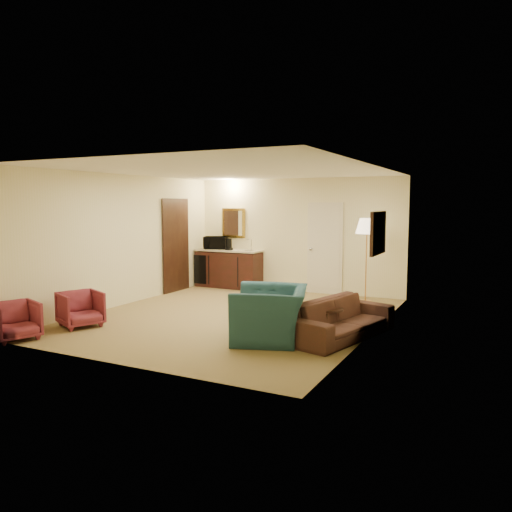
# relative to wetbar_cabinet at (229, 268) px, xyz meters

# --- Properties ---
(ground) EXTENTS (6.00, 6.00, 0.00)m
(ground) POSITION_rel_wetbar_cabinet_xyz_m (1.65, -2.72, -0.46)
(ground) COLOR olive
(ground) RESTS_ON ground
(room_walls) EXTENTS (5.02, 6.01, 2.61)m
(room_walls) POSITION_rel_wetbar_cabinet_xyz_m (1.55, -1.95, 1.26)
(room_walls) COLOR beige
(room_walls) RESTS_ON ground
(wetbar_cabinet) EXTENTS (1.64, 0.58, 0.92)m
(wetbar_cabinet) POSITION_rel_wetbar_cabinet_xyz_m (0.00, 0.00, 0.00)
(wetbar_cabinet) COLOR #381412
(wetbar_cabinet) RESTS_ON ground
(sofa) EXTENTS (1.07, 2.07, 0.78)m
(sofa) POSITION_rel_wetbar_cabinet_xyz_m (3.80, -3.22, -0.07)
(sofa) COLOR black
(sofa) RESTS_ON ground
(teal_armchair) EXTENTS (1.13, 1.40, 1.06)m
(teal_armchair) POSITION_rel_wetbar_cabinet_xyz_m (2.89, -3.81, 0.07)
(teal_armchair) COLOR #1C4046
(teal_armchair) RESTS_ON ground
(rose_chair_near) EXTENTS (0.79, 0.81, 0.65)m
(rose_chair_near) POSITION_rel_wetbar_cabinet_xyz_m (-0.25, -4.48, -0.14)
(rose_chair_near) COLOR maroon
(rose_chair_near) RESTS_ON ground
(rose_chair_far) EXTENTS (0.75, 0.77, 0.63)m
(rose_chair_far) POSITION_rel_wetbar_cabinet_xyz_m (-0.50, -5.52, -0.14)
(rose_chair_far) COLOR maroon
(rose_chair_far) RESTS_ON ground
(coffee_table) EXTENTS (0.86, 0.70, 0.43)m
(coffee_table) POSITION_rel_wetbar_cabinet_xyz_m (3.45, -3.19, -0.25)
(coffee_table) COLOR black
(coffee_table) RESTS_ON ground
(floor_lamp) EXTENTS (0.49, 0.49, 1.74)m
(floor_lamp) POSITION_rel_wetbar_cabinet_xyz_m (3.43, -0.32, 0.41)
(floor_lamp) COLOR #BD833F
(floor_lamp) RESTS_ON ground
(waste_bin) EXTENTS (0.26, 0.26, 0.30)m
(waste_bin) POSITION_rel_wetbar_cabinet_xyz_m (0.65, -0.07, -0.31)
(waste_bin) COLOR black
(waste_bin) RESTS_ON ground
(microwave) EXTENTS (0.62, 0.47, 0.37)m
(microwave) POSITION_rel_wetbar_cabinet_xyz_m (-0.36, -0.02, 0.65)
(microwave) COLOR black
(microwave) RESTS_ON wetbar_cabinet
(coffee_maker) EXTENTS (0.17, 0.17, 0.28)m
(coffee_maker) POSITION_rel_wetbar_cabinet_xyz_m (0.06, -0.10, 0.60)
(coffee_maker) COLOR black
(coffee_maker) RESTS_ON wetbar_cabinet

